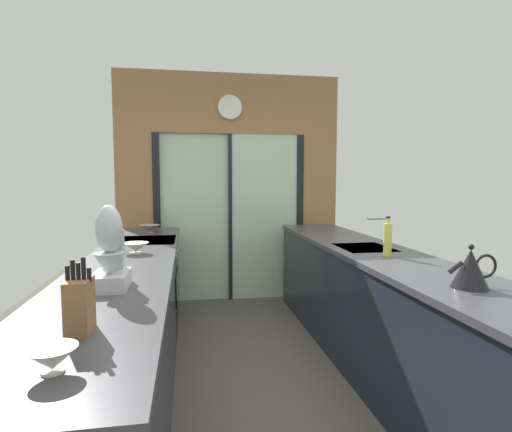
{
  "coord_description": "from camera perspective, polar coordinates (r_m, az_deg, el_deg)",
  "views": [
    {
      "loc": [
        -0.51,
        -2.5,
        1.47
      ],
      "look_at": [
        0.08,
        0.97,
        1.15
      ],
      "focal_mm": 28.7,
      "sensor_mm": 36.0,
      "label": 1
    }
  ],
  "objects": [
    {
      "name": "back_wall_unit",
      "position": [
        4.93,
        -3.66,
        5.85
      ],
      "size": [
        2.64,
        0.12,
        2.7
      ],
      "color": "olive",
      "rests_on": "ground_plane"
    },
    {
      "name": "mixing_bowl_far",
      "position": [
        4.31,
        -14.59,
        -1.69
      ],
      "size": [
        0.21,
        0.21,
        0.08
      ],
      "color": "gray",
      "rests_on": "left_counter_run"
    },
    {
      "name": "kettle",
      "position": [
        2.33,
        27.74,
        -6.5
      ],
      "size": [
        0.27,
        0.18,
        0.22
      ],
      "color": "black",
      "rests_on": "right_counter_run"
    },
    {
      "name": "stand_mixer",
      "position": [
        2.18,
        -19.63,
        -5.33
      ],
      "size": [
        0.17,
        0.27,
        0.42
      ],
      "color": "#B7BABC",
      "rests_on": "left_counter_run"
    },
    {
      "name": "soap_bottle",
      "position": [
        3.05,
        17.87,
        -3.06
      ],
      "size": [
        0.06,
        0.06,
        0.28
      ],
      "color": "#D1CC4C",
      "rests_on": "right_counter_run"
    },
    {
      "name": "ground_plane",
      "position": [
        3.47,
        -0.26,
        -19.99
      ],
      "size": [
        5.04,
        7.6,
        0.02
      ],
      "primitive_type": "cube",
      "color": "#4C4742"
    },
    {
      "name": "oven_range",
      "position": [
        3.91,
        -15.36,
        -10.01
      ],
      "size": [
        0.6,
        0.6,
        0.92
      ],
      "color": "black",
      "rests_on": "ground_plane"
    },
    {
      "name": "left_counter_run",
      "position": [
        2.85,
        -17.74,
        -15.68
      ],
      "size": [
        0.62,
        3.8,
        0.92
      ],
      "color": "#1E232D",
      "rests_on": "ground_plane"
    },
    {
      "name": "mixing_bowl_near",
      "position": [
        1.35,
        -26.53,
        -17.41
      ],
      "size": [
        0.14,
        0.14,
        0.07
      ],
      "color": "silver",
      "rests_on": "left_counter_run"
    },
    {
      "name": "sink_faucet",
      "position": [
        3.45,
        17.46,
        -1.42
      ],
      "size": [
        0.19,
        0.02,
        0.24
      ],
      "color": "#B7BABC",
      "rests_on": "right_counter_run"
    },
    {
      "name": "knife_block",
      "position": [
        1.61,
        -23.38,
        -11.28
      ],
      "size": [
        0.09,
        0.14,
        0.27
      ],
      "color": "brown",
      "rests_on": "left_counter_run"
    },
    {
      "name": "mixing_bowl_mid",
      "position": [
        3.15,
        -16.47,
        -4.25
      ],
      "size": [
        0.2,
        0.2,
        0.08
      ],
      "color": "silver",
      "rests_on": "left_counter_run"
    },
    {
      "name": "right_counter_run",
      "position": [
        3.3,
        16.85,
        -12.77
      ],
      "size": [
        0.62,
        3.8,
        0.92
      ],
      "color": "#1E232D",
      "rests_on": "ground_plane"
    }
  ]
}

